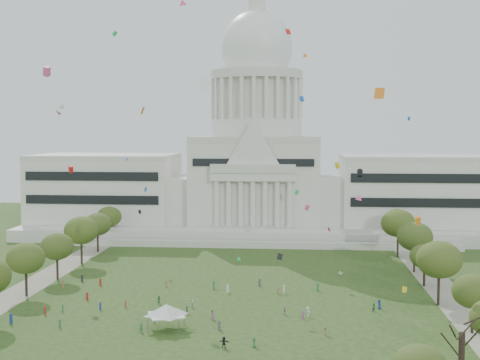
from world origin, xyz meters
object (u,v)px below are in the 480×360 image
at_px(capitol, 256,170).
at_px(person_0, 379,304).
at_px(event_tent, 166,309).
at_px(big_bare_tree, 462,328).

distance_m(capitol, person_0, 107.24).
height_order(event_tent, person_0, event_tent).
height_order(capitol, person_0, capitol).
bearing_deg(capitol, person_0, -72.57).
height_order(capitol, event_tent, capitol).
xyz_separation_m(big_bare_tree, person_0, (-6.52, 41.31, -7.69)).
bearing_deg(event_tent, big_bare_tree, -26.77).
distance_m(event_tent, person_0, 44.55).
xyz_separation_m(capitol, big_bare_tree, (38.00, -141.59, -13.62)).
bearing_deg(big_bare_tree, capitol, 105.02).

